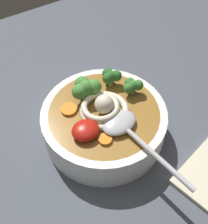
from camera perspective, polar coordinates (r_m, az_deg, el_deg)
name	(u,v)px	position (r cm, az deg, el deg)	size (l,w,h in cm)	color
table_slab	(130,139)	(54.19, 5.12, -5.34)	(97.31, 97.31, 3.01)	#474C56
soup_bowl	(104,123)	(50.31, 0.00, -2.15)	(21.29, 21.29, 6.15)	white
noodle_pile	(103,108)	(47.07, -0.16, 0.82)	(9.07, 8.89, 3.65)	beige
soup_spoon	(125,128)	(45.08, 4.21, -3.18)	(6.50, 17.49, 1.60)	#B7B7BC
chili_sauce_dollop	(86,130)	(44.55, -3.68, -3.62)	(4.46, 4.02, 2.01)	#B2190F
broccoli_floret_rear	(86,88)	(48.30, -3.67, 4.80)	(5.12, 4.40, 4.04)	#7A9E60
broccoli_floret_center	(110,76)	(51.08, 1.24, 7.08)	(3.89, 3.35, 3.08)	#7A9E60
broccoli_floret_near_spoon	(132,86)	(49.85, 5.64, 5.22)	(3.61, 3.11, 2.85)	#7A9E60
carrot_slice_extra_b	(69,109)	(48.38, -7.00, 0.53)	(2.74, 2.74, 0.53)	orange
carrot_slice_front	(105,139)	(44.38, 0.22, -5.43)	(2.14, 2.14, 0.53)	orange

